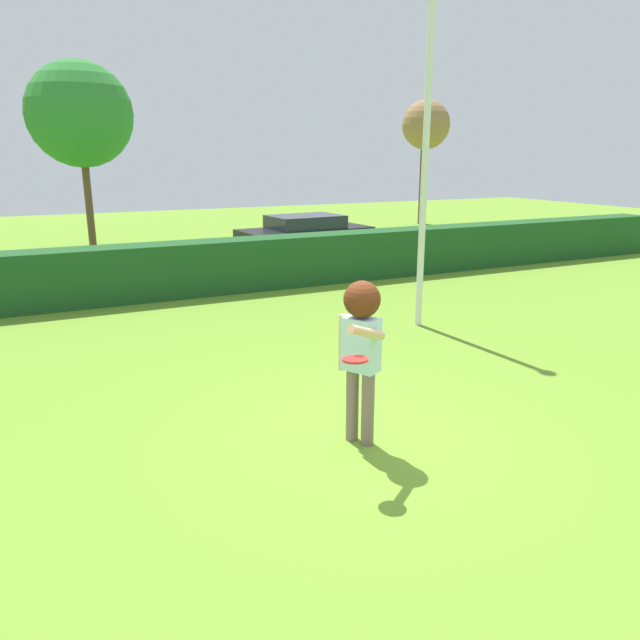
# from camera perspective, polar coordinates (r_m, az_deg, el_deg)

# --- Properties ---
(ground_plane) EXTENTS (60.00, 60.00, 0.00)m
(ground_plane) POSITION_cam_1_polar(r_m,az_deg,el_deg) (6.84, 4.36, -11.23)
(ground_plane) COLOR olive
(person) EXTENTS (0.62, 0.78, 1.82)m
(person) POSITION_cam_1_polar(r_m,az_deg,el_deg) (6.32, 3.91, -1.71)
(person) COLOR #7C645F
(person) RESTS_ON ground
(frisbee) EXTENTS (0.25, 0.25, 0.03)m
(frisbee) POSITION_cam_1_polar(r_m,az_deg,el_deg) (5.61, 3.36, -3.77)
(frisbee) COLOR red
(lamppost) EXTENTS (0.24, 0.24, 5.74)m
(lamppost) POSITION_cam_1_polar(r_m,az_deg,el_deg) (10.94, 10.04, 15.81)
(lamppost) COLOR silver
(lamppost) RESTS_ON ground
(hedge_row) EXTENTS (29.53, 0.90, 1.20)m
(hedge_row) POSITION_cam_1_polar(r_m,az_deg,el_deg) (13.84, -12.46, 4.79)
(hedge_row) COLOR #1C4C20
(hedge_row) RESTS_ON ground
(parked_car_black) EXTENTS (4.32, 2.08, 1.25)m
(parked_car_black) POSITION_cam_1_polar(r_m,az_deg,el_deg) (19.09, -1.41, 8.26)
(parked_car_black) COLOR black
(parked_car_black) RESTS_ON ground
(bare_elm_tree) EXTENTS (2.13, 2.13, 5.44)m
(bare_elm_tree) POSITION_cam_1_polar(r_m,az_deg,el_deg) (28.33, 10.05, 17.59)
(bare_elm_tree) COLOR brown
(bare_elm_tree) RESTS_ON ground
(oak_tree) EXTENTS (3.40, 3.40, 6.06)m
(oak_tree) POSITION_cam_1_polar(r_m,az_deg,el_deg) (22.16, -21.88, 17.67)
(oak_tree) COLOR brown
(oak_tree) RESTS_ON ground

